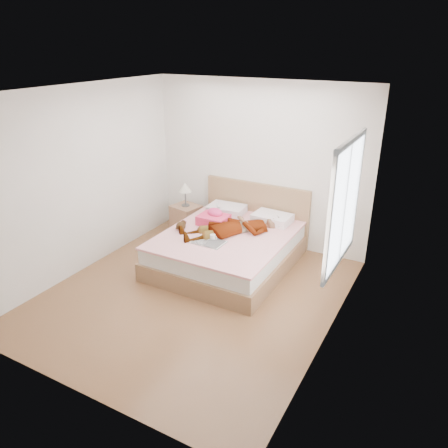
% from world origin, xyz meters
% --- Properties ---
extents(ground, '(4.00, 4.00, 0.00)m').
position_xyz_m(ground, '(0.00, 0.00, 0.00)').
color(ground, '#513319').
rests_on(ground, ground).
extents(woman, '(1.53, 1.58, 0.22)m').
position_xyz_m(woman, '(0.05, 1.07, 0.62)').
color(woman, white).
rests_on(woman, bed).
extents(hair, '(0.52, 0.58, 0.07)m').
position_xyz_m(hair, '(-0.52, 1.52, 0.55)').
color(hair, black).
rests_on(hair, bed).
extents(phone, '(0.10, 0.10, 0.05)m').
position_xyz_m(phone, '(-0.45, 1.47, 0.70)').
color(phone, silver).
rests_on(phone, bed).
extents(room_shell, '(4.00, 4.00, 4.00)m').
position_xyz_m(room_shell, '(1.77, 0.30, 1.50)').
color(room_shell, white).
rests_on(room_shell, ground).
extents(bed, '(1.80, 2.08, 1.00)m').
position_xyz_m(bed, '(0.00, 1.04, 0.28)').
color(bed, brown).
rests_on(bed, ground).
extents(towel, '(0.45, 0.39, 0.23)m').
position_xyz_m(towel, '(-0.36, 1.18, 0.60)').
color(towel, '#F84368').
rests_on(towel, bed).
extents(magazine, '(0.46, 0.31, 0.03)m').
position_xyz_m(magazine, '(-0.09, 0.55, 0.52)').
color(magazine, white).
rests_on(magazine, bed).
extents(coffee_mug, '(0.11, 0.08, 0.09)m').
position_xyz_m(coffee_mug, '(-0.07, 0.65, 0.55)').
color(coffee_mug, white).
rests_on(coffee_mug, bed).
extents(plush_toy, '(0.17, 0.23, 0.12)m').
position_xyz_m(plush_toy, '(-0.68, 0.76, 0.57)').
color(plush_toy, black).
rests_on(plush_toy, bed).
extents(nightstand, '(0.51, 0.47, 0.94)m').
position_xyz_m(nightstand, '(-1.14, 1.58, 0.31)').
color(nightstand, '#8D5B41').
rests_on(nightstand, ground).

